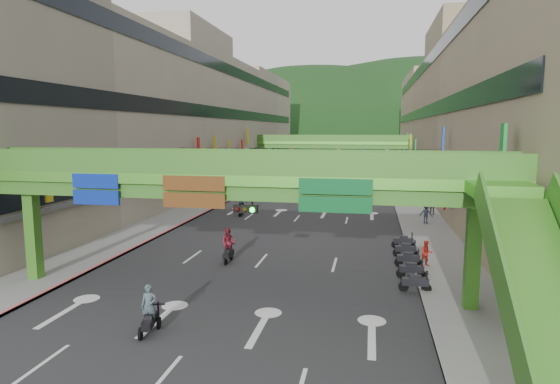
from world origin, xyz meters
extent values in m
plane|color=black|center=(0.00, 0.00, 0.00)|extent=(320.00, 320.00, 0.00)
cube|color=#28282B|center=(0.00, 50.00, 0.01)|extent=(18.00, 140.00, 0.02)
cube|color=gray|center=(-11.00, 50.00, 0.07)|extent=(4.00, 140.00, 0.15)
cube|color=gray|center=(11.00, 50.00, 0.07)|extent=(4.00, 140.00, 0.15)
cube|color=#CC5959|center=(-9.10, 50.00, 0.09)|extent=(0.20, 140.00, 0.18)
cube|color=gray|center=(9.10, 50.00, 0.09)|extent=(0.20, 140.00, 0.18)
cube|color=#9E937F|center=(-19.00, 50.00, 9.50)|extent=(12.00, 95.00, 19.00)
cube|color=black|center=(-12.95, 50.00, 4.20)|extent=(0.08, 90.25, 1.40)
cube|color=black|center=(-12.95, 50.00, 10.20)|extent=(0.08, 90.25, 1.40)
cube|color=black|center=(-12.95, 50.00, 16.20)|extent=(0.08, 90.25, 1.40)
cube|color=gray|center=(19.00, 50.00, 9.50)|extent=(12.00, 95.00, 19.00)
cube|color=black|center=(12.95, 50.00, 4.20)|extent=(0.08, 90.25, 1.40)
cube|color=black|center=(12.95, 50.00, 10.20)|extent=(0.08, 90.25, 1.40)
cube|color=black|center=(12.95, 50.00, 16.20)|extent=(0.08, 90.25, 1.40)
cube|color=#4C9E2D|center=(0.00, 6.00, 5.75)|extent=(28.00, 2.20, 0.50)
cube|color=#387223|center=(0.00, 6.00, 5.15)|extent=(28.00, 1.76, 0.70)
cube|color=#4C9E2D|center=(-11.00, 6.00, 2.40)|extent=(0.60, 0.60, 4.80)
cube|color=#4C9E2D|center=(11.00, 6.00, 2.40)|extent=(0.60, 0.60, 4.80)
cube|color=#387223|center=(0.00, 4.96, 6.55)|extent=(28.00, 0.12, 1.10)
cube|color=#387223|center=(0.00, 7.04, 6.55)|extent=(28.00, 0.12, 1.10)
cube|color=#4C9E2D|center=(11.50, -1.30, 3.05)|extent=(2.20, 7.74, 5.20)
cube|color=navy|center=(-6.50, 4.92, 5.15)|extent=(2.40, 0.12, 1.50)
cube|color=#593314|center=(-1.50, 4.92, 5.15)|extent=(3.00, 0.12, 1.50)
cube|color=#0C5926|center=(5.00, 4.92, 5.15)|extent=(3.20, 0.12, 1.50)
cube|color=black|center=(1.00, 4.77, 4.50)|extent=(1.10, 0.28, 0.35)
cube|color=#4C9E2D|center=(0.00, 65.00, 5.75)|extent=(28.00, 2.20, 0.50)
cube|color=#387223|center=(0.00, 65.00, 5.15)|extent=(28.00, 1.76, 0.70)
cube|color=#4C9E2D|center=(-11.00, 65.00, 2.40)|extent=(0.60, 0.60, 4.80)
cube|color=#4C9E2D|center=(11.00, 65.00, 2.40)|extent=(0.60, 0.60, 4.80)
cube|color=#387223|center=(0.00, 63.96, 6.55)|extent=(28.00, 0.12, 1.10)
cube|color=#387223|center=(0.00, 66.04, 6.55)|extent=(28.00, 0.12, 1.10)
ellipsoid|color=#1C4419|center=(-15.00, 160.00, 0.00)|extent=(168.00, 140.00, 112.00)
ellipsoid|color=#1C4419|center=(25.00, 180.00, 0.00)|extent=(208.00, 176.00, 128.00)
cylinder|color=black|center=(0.00, 30.00, 6.20)|extent=(26.00, 0.03, 0.03)
cone|color=red|center=(-12.50, 30.00, 5.95)|extent=(0.36, 0.36, 0.40)
cone|color=gold|center=(-10.23, 30.00, 5.95)|extent=(0.36, 0.36, 0.40)
cone|color=#193FB2|center=(-7.95, 30.00, 5.95)|extent=(0.36, 0.36, 0.40)
cone|color=silver|center=(-5.68, 30.00, 5.95)|extent=(0.36, 0.36, 0.40)
cone|color=#198C33|center=(-3.41, 30.00, 5.95)|extent=(0.36, 0.36, 0.40)
cone|color=orange|center=(-1.14, 30.00, 5.95)|extent=(0.36, 0.36, 0.40)
cone|color=red|center=(1.14, 30.00, 5.95)|extent=(0.36, 0.36, 0.40)
cone|color=gold|center=(3.41, 30.00, 5.95)|extent=(0.36, 0.36, 0.40)
cone|color=#193FB2|center=(5.68, 30.00, 5.95)|extent=(0.36, 0.36, 0.40)
cone|color=silver|center=(7.95, 30.00, 5.95)|extent=(0.36, 0.36, 0.40)
cone|color=#198C33|center=(10.23, 30.00, 5.95)|extent=(0.36, 0.36, 0.40)
cone|color=orange|center=(12.50, 30.00, 5.95)|extent=(0.36, 0.36, 0.40)
cube|color=black|center=(-1.93, 1.00, 0.55)|extent=(0.64, 1.35, 0.35)
cube|color=black|center=(-1.93, 1.00, 0.80)|extent=(0.42, 0.60, 0.18)
cube|color=black|center=(-1.81, 1.54, 1.05)|extent=(0.55, 0.18, 0.06)
cylinder|color=black|center=(-1.81, 1.54, 0.25)|extent=(0.21, 0.51, 0.50)
cylinder|color=black|center=(-2.06, 0.46, 0.25)|extent=(0.21, 0.51, 0.50)
imported|color=#3D4D54|center=(-1.93, 1.00, 1.19)|extent=(0.69, 0.53, 1.69)
cube|color=black|center=(-1.87, 11.24, 0.55)|extent=(0.37, 1.31, 0.35)
cube|color=black|center=(-1.87, 11.24, 0.80)|extent=(0.31, 0.56, 0.18)
cube|color=black|center=(-1.86, 11.79, 1.05)|extent=(0.55, 0.07, 0.06)
cylinder|color=black|center=(-1.86, 11.79, 0.25)|extent=(0.11, 0.50, 0.50)
cylinder|color=black|center=(-1.88, 10.69, 0.25)|extent=(0.11, 0.50, 0.50)
imported|color=maroon|center=(-1.87, 11.24, 1.24)|extent=(0.88, 0.69, 1.78)
cube|color=gray|center=(-5.33, 26.32, 0.55)|extent=(0.44, 1.32, 0.35)
cube|color=gray|center=(-5.33, 26.32, 0.80)|extent=(0.34, 0.57, 0.18)
cube|color=gray|center=(-5.37, 26.87, 1.05)|extent=(0.55, 0.10, 0.06)
cylinder|color=black|center=(-5.37, 26.87, 0.25)|extent=(0.13, 0.51, 0.50)
cylinder|color=black|center=(-5.29, 25.77, 0.25)|extent=(0.13, 0.51, 0.50)
imported|color=#252A34|center=(-5.33, 26.32, 1.25)|extent=(1.09, 0.51, 1.81)
cube|color=maroon|center=(-2.40, 35.74, 0.55)|extent=(0.37, 1.31, 0.35)
cube|color=maroon|center=(-2.40, 35.74, 0.80)|extent=(0.31, 0.55, 0.18)
cube|color=maroon|center=(-2.41, 36.29, 1.05)|extent=(0.55, 0.07, 0.06)
cylinder|color=black|center=(-2.41, 36.29, 0.25)|extent=(0.11, 0.50, 0.50)
cylinder|color=black|center=(-2.39, 35.19, 0.25)|extent=(0.11, 0.50, 0.50)
imported|color=#3F3D46|center=(-2.40, 35.74, 1.17)|extent=(0.81, 0.53, 1.63)
cube|color=black|center=(8.80, 7.98, 0.55)|extent=(1.31, 0.40, 0.35)
cube|color=black|center=(8.80, 7.98, 0.80)|extent=(0.56, 0.32, 0.18)
cube|color=black|center=(9.35, 7.95, 1.05)|extent=(0.08, 0.55, 0.06)
cylinder|color=black|center=(9.35, 7.95, 0.25)|extent=(0.50, 0.12, 0.50)
cylinder|color=black|center=(8.25, 8.00, 0.25)|extent=(0.50, 0.12, 0.50)
cube|color=black|center=(8.80, 10.18, 0.55)|extent=(1.31, 0.40, 0.35)
cube|color=black|center=(8.80, 10.18, 0.80)|extent=(0.56, 0.32, 0.18)
cube|color=black|center=(9.35, 10.15, 1.05)|extent=(0.08, 0.55, 0.06)
cylinder|color=black|center=(9.35, 10.15, 0.25)|extent=(0.50, 0.12, 0.50)
cylinder|color=black|center=(8.25, 10.20, 0.25)|extent=(0.50, 0.12, 0.50)
cube|color=black|center=(8.80, 12.38, 0.55)|extent=(1.31, 0.40, 0.35)
cube|color=black|center=(8.80, 12.38, 0.80)|extent=(0.56, 0.32, 0.18)
cube|color=black|center=(9.35, 12.35, 1.05)|extent=(0.08, 0.55, 0.06)
cylinder|color=black|center=(9.35, 12.35, 0.25)|extent=(0.50, 0.12, 0.50)
cylinder|color=black|center=(8.25, 12.40, 0.25)|extent=(0.50, 0.12, 0.50)
cube|color=black|center=(8.80, 14.58, 0.55)|extent=(1.31, 0.40, 0.35)
cube|color=black|center=(8.80, 14.58, 0.80)|extent=(0.56, 0.32, 0.18)
cube|color=black|center=(9.35, 14.55, 1.05)|extent=(0.08, 0.55, 0.06)
cylinder|color=black|center=(9.35, 14.55, 0.25)|extent=(0.50, 0.12, 0.50)
cylinder|color=black|center=(8.25, 14.60, 0.25)|extent=(0.50, 0.12, 0.50)
cube|color=black|center=(8.80, 16.78, 0.55)|extent=(1.31, 0.40, 0.35)
cube|color=black|center=(8.80, 16.78, 0.80)|extent=(0.56, 0.32, 0.18)
cube|color=black|center=(9.35, 16.75, 1.05)|extent=(0.08, 0.55, 0.06)
cylinder|color=black|center=(9.35, 16.75, 0.25)|extent=(0.50, 0.12, 0.50)
cylinder|color=black|center=(8.25, 16.80, 0.25)|extent=(0.50, 0.12, 0.50)
imported|color=#B5B7BD|center=(-5.31, 58.01, 0.74)|extent=(1.95, 4.59, 1.47)
imported|color=yellow|center=(2.28, 40.83, 0.66)|extent=(1.96, 4.02, 1.32)
imported|color=#A11D15|center=(9.80, 12.29, 0.75)|extent=(0.84, 0.72, 1.51)
imported|color=black|center=(12.20, 29.66, 0.89)|extent=(1.12, 0.69, 1.78)
imported|color=#343859|center=(11.18, 25.27, 0.85)|extent=(0.92, 0.75, 1.70)
camera|label=1|loc=(6.50, -15.29, 8.07)|focal=30.00mm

